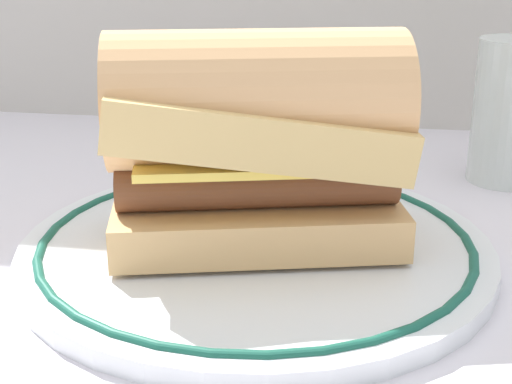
% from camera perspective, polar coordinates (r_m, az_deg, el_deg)
% --- Properties ---
extents(ground_plane, '(1.50, 1.50, 0.00)m').
position_cam_1_polar(ground_plane, '(0.47, -1.57, -5.72)').
color(ground_plane, silver).
extents(plate, '(0.30, 0.30, 0.01)m').
position_cam_1_polar(plate, '(0.48, 0.00, -4.21)').
color(plate, white).
rests_on(plate, ground_plane).
extents(sausage_sandwich, '(0.20, 0.14, 0.13)m').
position_cam_1_polar(sausage_sandwich, '(0.45, 0.00, 4.28)').
color(sausage_sandwich, '#E0AD6F').
rests_on(sausage_sandwich, plate).
extents(drinking_glass, '(0.06, 0.06, 0.12)m').
position_cam_1_polar(drinking_glass, '(0.64, 18.74, 5.09)').
color(drinking_glass, silver).
rests_on(drinking_glass, ground_plane).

